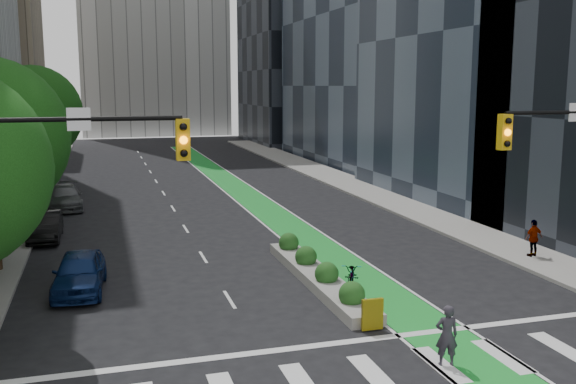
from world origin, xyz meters
TOP-DOWN VIEW (x-y plane):
  - ground at (0.00, 0.00)m, footprint 160.00×160.00m
  - sidewalk_left at (-11.80, 25.00)m, footprint 3.60×90.00m
  - sidewalk_right at (11.80, 25.00)m, footprint 3.60×90.00m
  - bike_lane_paint at (3.00, 30.00)m, footprint 2.20×70.00m
  - building_dark_end at (20.00, 68.00)m, footprint 14.00×18.00m
  - tree_midfar at (-11.00, 22.00)m, footprint 5.60×5.60m
  - tree_far at (-11.00, 32.00)m, footprint 6.60×6.60m
  - signal_left at (-8.70, 0.46)m, footprint 6.14×0.51m
  - median_planter at (1.20, 7.04)m, footprint 1.20×10.26m
  - bicycle at (2.16, 5.85)m, footprint 1.52×2.19m
  - cyclist at (2.13, -1.06)m, footprint 0.71×0.55m
  - parked_car_left_near at (-7.66, 8.47)m, footprint 2.09×4.51m
  - parked_car_left_mid at (-9.50, 17.47)m, footprint 1.50×4.21m
  - parked_car_left_far at (-8.94, 25.90)m, footprint 2.36×5.08m
  - pedestrian_far at (11.42, 7.52)m, footprint 1.01×0.54m

SIDE VIEW (x-z plane):
  - ground at x=0.00m, z-range 0.00..0.00m
  - bike_lane_paint at x=3.00m, z-range 0.00..0.01m
  - sidewalk_left at x=-11.80m, z-range 0.00..0.15m
  - sidewalk_right at x=11.80m, z-range 0.00..0.15m
  - median_planter at x=1.20m, z-range -0.18..0.92m
  - bicycle at x=2.16m, z-range 0.00..1.09m
  - parked_car_left_mid at x=-9.50m, z-range 0.00..1.38m
  - parked_car_left_far at x=-8.94m, z-range 0.00..1.43m
  - parked_car_left_near at x=-7.66m, z-range 0.00..1.49m
  - cyclist at x=2.13m, z-range 0.00..1.73m
  - pedestrian_far at x=11.42m, z-range 0.15..1.80m
  - signal_left at x=-8.70m, z-range 1.18..8.38m
  - tree_midfar at x=-11.00m, z-range 1.07..8.83m
  - tree_far at x=-11.00m, z-range 1.19..10.20m
  - building_dark_end at x=20.00m, z-range 0.00..28.00m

